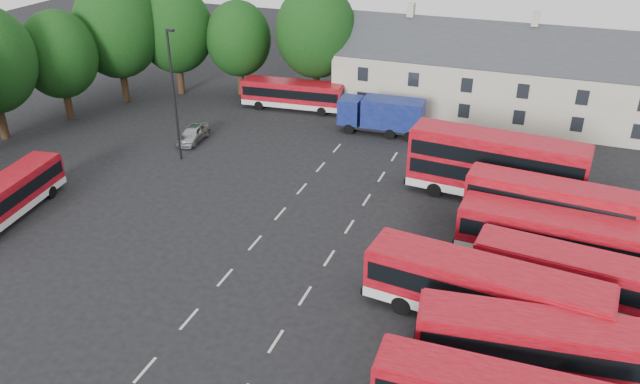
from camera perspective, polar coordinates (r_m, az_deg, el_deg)
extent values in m
plane|color=black|center=(38.34, -7.27, -6.14)|extent=(140.00, 140.00, 0.00)
cube|color=beige|center=(31.78, -15.71, -15.39)|extent=(0.15, 1.80, 0.01)
cube|color=beige|center=(34.20, -11.88, -11.29)|extent=(0.15, 1.80, 0.01)
cube|color=beige|center=(36.90, -8.68, -7.72)|extent=(0.15, 1.80, 0.01)
cube|color=beige|center=(39.82, -5.97, -4.64)|extent=(0.15, 1.80, 0.01)
cube|color=beige|center=(42.91, -3.66, -1.99)|extent=(0.15, 1.80, 0.01)
cube|color=beige|center=(46.14, -1.67, 0.31)|extent=(0.15, 1.80, 0.01)
cube|color=beige|center=(49.48, 0.05, 2.30)|extent=(0.15, 1.80, 0.01)
cube|color=beige|center=(52.92, 1.55, 4.03)|extent=(0.15, 1.80, 0.01)
cube|color=beige|center=(32.24, -4.05, -13.45)|extent=(0.15, 1.80, 0.01)
cube|color=beige|center=(35.09, -1.37, -9.45)|extent=(0.15, 1.80, 0.01)
cube|color=beige|center=(38.15, 0.85, -6.06)|extent=(0.15, 1.80, 0.01)
cube|color=beige|center=(41.36, 2.71, -3.18)|extent=(0.15, 1.80, 0.01)
cube|color=beige|center=(44.71, 4.29, -0.71)|extent=(0.15, 1.80, 0.01)
cube|color=beige|center=(48.15, 5.64, 1.40)|extent=(0.15, 1.80, 0.01)
cube|color=beige|center=(51.68, 6.81, 3.23)|extent=(0.15, 1.80, 0.01)
cylinder|color=black|center=(60.80, -27.17, 6.24)|extent=(0.70, 0.70, 4.20)
cylinder|color=black|center=(63.47, -22.09, 7.84)|extent=(0.70, 0.70, 3.67)
ellipsoid|color=black|center=(62.31, -22.78, 11.51)|extent=(6.93, 6.93, 7.97)
cylinder|color=black|center=(66.46, -17.49, 9.74)|extent=(0.70, 0.70, 4.38)
ellipsoid|color=black|center=(65.20, -18.13, 13.98)|extent=(8.25, 8.25, 9.49)
cylinder|color=black|center=(67.38, -12.68, 10.42)|extent=(0.70, 0.70, 4.02)
ellipsoid|color=black|center=(66.20, -13.10, 14.27)|extent=(7.59, 7.59, 8.73)
cylinder|color=black|center=(66.18, -7.26, 10.32)|extent=(0.70, 0.70, 3.50)
ellipsoid|color=black|center=(65.11, -7.47, 13.73)|extent=(6.60, 6.60, 7.59)
cylinder|color=black|center=(63.80, -0.34, 10.21)|extent=(0.70, 0.70, 4.20)
ellipsoid|color=black|center=(62.53, -0.35, 14.48)|extent=(7.92, 7.92, 9.11)
cube|color=beige|center=(60.84, 18.14, 8.61)|extent=(35.00, 7.00, 5.50)
cube|color=#2D3035|center=(60.07, 18.53, 11.08)|extent=(35.70, 7.13, 7.13)
cube|color=beige|center=(60.45, 8.33, 16.16)|extent=(0.60, 0.90, 1.20)
cube|color=beige|center=(59.16, 19.11, 14.75)|extent=(0.60, 0.90, 1.20)
cube|color=maroon|center=(27.21, 16.29, -16.05)|extent=(10.11, 2.46, 0.11)
cube|color=silver|center=(31.56, 19.32, -14.46)|extent=(11.54, 3.92, 0.57)
cube|color=maroon|center=(30.74, 19.69, -12.67)|extent=(11.54, 3.92, 2.01)
cube|color=black|center=(30.71, 19.71, -12.59)|extent=(11.10, 3.93, 0.98)
cube|color=maroon|center=(30.10, 20.01, -11.12)|extent=(11.31, 3.79, 0.12)
cylinder|color=black|center=(30.53, 12.41, -15.71)|extent=(1.06, 0.41, 1.03)
cylinder|color=black|center=(33.34, 25.43, -13.88)|extent=(1.06, 0.41, 1.03)
cube|color=silver|center=(33.88, 14.52, -10.23)|extent=(12.40, 4.11, 0.61)
cube|color=maroon|center=(33.08, 14.80, -8.33)|extent=(12.40, 4.11, 2.16)
cube|color=black|center=(33.04, 14.81, -8.25)|extent=(11.92, 4.12, 1.05)
cube|color=maroon|center=(32.44, 15.04, -6.70)|extent=(12.14, 3.98, 0.13)
cylinder|color=black|center=(33.80, 7.46, -10.21)|extent=(1.13, 0.43, 1.11)
cylinder|color=black|center=(34.81, 21.27, -10.90)|extent=(1.13, 0.43, 1.11)
cube|color=silver|center=(36.74, 22.23, -8.47)|extent=(11.06, 3.60, 0.54)
cube|color=maroon|center=(36.07, 22.57, -6.87)|extent=(11.06, 3.60, 1.93)
cube|color=black|center=(36.04, 22.59, -6.81)|extent=(10.64, 3.62, 0.94)
cube|color=maroon|center=(35.54, 22.86, -5.52)|extent=(10.84, 3.48, 0.12)
cylinder|color=black|center=(36.12, 16.49, -8.60)|extent=(1.01, 0.38, 0.99)
cube|color=silver|center=(39.61, 20.85, -5.31)|extent=(11.85, 3.31, 0.59)
cube|color=maroon|center=(38.94, 21.17, -3.66)|extent=(11.85, 3.31, 2.08)
cube|color=black|center=(38.91, 21.19, -3.59)|extent=(11.39, 3.35, 1.01)
cube|color=maroon|center=(38.42, 21.44, -2.26)|extent=(11.61, 3.19, 0.13)
cylinder|color=black|center=(38.86, 15.16, -5.53)|extent=(1.08, 0.36, 1.07)
cylinder|color=black|center=(41.01, 26.11, -5.74)|extent=(1.08, 0.36, 1.07)
cube|color=silver|center=(41.94, 19.72, -3.37)|extent=(10.20, 3.18, 0.50)
cube|color=maroon|center=(41.10, 20.11, -1.24)|extent=(10.20, 3.18, 3.06)
cube|color=black|center=(41.37, 19.98, -1.96)|extent=(9.81, 3.20, 0.87)
cube|color=maroon|center=(40.41, 20.47, 0.72)|extent=(9.99, 3.07, 0.11)
cylinder|color=black|center=(41.43, 15.12, -3.43)|extent=(0.93, 0.34, 0.91)
cylinder|color=black|center=(42.94, 24.07, -3.87)|extent=(0.93, 0.34, 0.91)
cube|color=black|center=(40.83, 20.24, -0.51)|extent=(9.81, 3.20, 0.87)
cube|color=silver|center=(45.86, 15.47, 0.24)|extent=(12.18, 3.78, 0.60)
cube|color=maroon|center=(44.96, 15.81, 2.64)|extent=(12.18, 3.78, 3.65)
cube|color=black|center=(45.25, 15.70, 1.83)|extent=(11.70, 3.81, 1.03)
cube|color=maroon|center=(44.24, 16.12, 4.85)|extent=(11.93, 3.65, 0.13)
cylinder|color=black|center=(45.57, 10.43, 0.22)|extent=(1.11, 0.40, 1.09)
cylinder|color=black|center=(46.77, 20.30, -0.40)|extent=(1.11, 0.40, 1.09)
cube|color=black|center=(44.68, 15.92, 3.46)|extent=(11.70, 3.81, 1.03)
cube|color=silver|center=(46.99, -26.50, -1.35)|extent=(3.52, 10.02, 0.49)
cube|color=maroon|center=(46.52, -26.78, -0.14)|extent=(3.52, 10.02, 1.74)
cube|color=black|center=(46.50, -26.79, -0.10)|extent=(3.52, 9.64, 0.85)
cube|color=maroon|center=(46.15, -27.02, 0.86)|extent=(3.41, 9.82, 0.11)
cylinder|color=black|center=(49.83, -25.25, 0.23)|extent=(0.37, 0.92, 0.89)
cube|color=silver|center=(61.61, -2.48, 8.17)|extent=(10.10, 3.09, 0.50)
cube|color=maroon|center=(61.24, -2.50, 9.17)|extent=(10.10, 3.09, 1.76)
cube|color=black|center=(61.23, -2.50, 9.21)|extent=(9.71, 3.12, 0.86)
cube|color=maroon|center=(60.96, -2.51, 10.00)|extent=(9.89, 2.99, 0.11)
cylinder|color=black|center=(61.80, -5.60, 7.88)|extent=(0.92, 0.33, 0.90)
cylinder|color=black|center=(61.77, 0.66, 8.01)|extent=(0.92, 0.33, 0.90)
cube|color=black|center=(56.04, 5.54, 5.95)|extent=(7.50, 2.20, 0.28)
cube|color=navy|center=(56.23, 2.81, 7.49)|extent=(1.93, 2.38, 2.23)
cube|color=black|center=(56.35, 1.95, 7.92)|extent=(0.15, 1.98, 1.12)
cube|color=navy|center=(55.33, 6.69, 7.15)|extent=(5.37, 2.49, 2.51)
cylinder|color=black|center=(55.74, 2.66, 5.77)|extent=(0.94, 0.29, 0.93)
cylinder|color=black|center=(56.55, 8.58, 5.81)|extent=(0.94, 0.29, 0.93)
imported|color=#A4A7AC|center=(55.11, -11.53, 5.24)|extent=(2.03, 4.29, 1.42)
cylinder|color=black|center=(50.27, -13.18, 8.41)|extent=(0.19, 0.19, 10.48)
cube|color=black|center=(48.67, -13.56, 14.19)|extent=(0.66, 0.33, 0.19)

